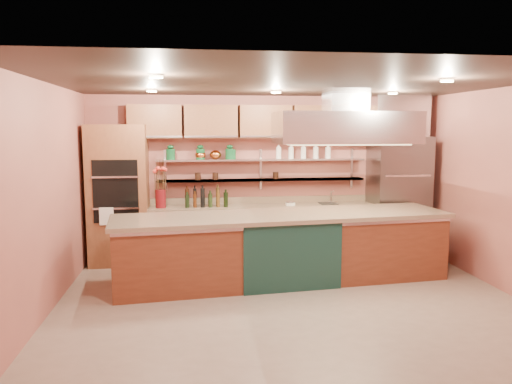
{
  "coord_description": "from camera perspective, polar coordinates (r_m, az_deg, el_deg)",
  "views": [
    {
      "loc": [
        -1.25,
        -6.17,
        2.24
      ],
      "look_at": [
        -0.32,
        1.0,
        1.32
      ],
      "focal_mm": 35.0,
      "sensor_mm": 36.0,
      "label": 1
    }
  ],
  "objects": [
    {
      "name": "copper_kettle",
      "position": [
        8.56,
        -4.66,
        4.27
      ],
      "size": [
        0.22,
        0.22,
        0.16
      ],
      "primitive_type": "ellipsoid",
      "rotation": [
        0.0,
        0.0,
        -0.15
      ],
      "color": "#CF6C2F",
      "rests_on": "wall_shelf_upper"
    },
    {
      "name": "green_canister",
      "position": [
        8.58,
        -2.78,
        4.33
      ],
      "size": [
        0.18,
        0.18,
        0.17
      ],
      "primitive_type": "cylinder",
      "rotation": [
        0.0,
        0.0,
        -0.34
      ],
      "color": "#104D25",
      "rests_on": "wall_shelf_upper"
    },
    {
      "name": "oil_bottle_cluster",
      "position": [
        8.41,
        -5.68,
        -0.86
      ],
      "size": [
        0.78,
        0.3,
        0.25
      ],
      "primitive_type": "cube",
      "rotation": [
        0.0,
        0.0,
        -0.11
      ],
      "color": "black",
      "rests_on": "back_counter"
    },
    {
      "name": "wall_back",
      "position": [
        8.8,
        0.83,
        1.81
      ],
      "size": [
        6.0,
        0.04,
        2.8
      ],
      "primitive_type": "cube",
      "color": "#A75B4F",
      "rests_on": "floor"
    },
    {
      "name": "wall_left",
      "position": [
        6.47,
        -23.01,
        -0.77
      ],
      "size": [
        0.04,
        5.0,
        2.8
      ],
      "primitive_type": "cube",
      "color": "#A75B4F",
      "rests_on": "floor"
    },
    {
      "name": "wall_shelf_lower",
      "position": [
        8.67,
        0.63,
        1.4
      ],
      "size": [
        3.6,
        0.26,
        0.03
      ],
      "primitive_type": "cube",
      "color": "silver",
      "rests_on": "wall_back"
    },
    {
      "name": "ceiling_downlights",
      "position": [
        6.51,
        3.8,
        11.94
      ],
      "size": [
        4.0,
        2.8,
        0.02
      ],
      "primitive_type": "cube",
      "color": "#FFE5A5",
      "rests_on": "ceiling"
    },
    {
      "name": "kitchen_scale",
      "position": [
        8.58,
        3.93,
        -1.23
      ],
      "size": [
        0.17,
        0.14,
        0.08
      ],
      "primitive_type": "cube",
      "rotation": [
        0.0,
        0.0,
        -0.2
      ],
      "color": "white",
      "rests_on": "back_counter"
    },
    {
      "name": "oven_stack",
      "position": [
        8.5,
        -15.42,
        -0.34
      ],
      "size": [
        0.95,
        0.64,
        2.3
      ],
      "primitive_type": "cube",
      "color": "brown",
      "rests_on": "floor"
    },
    {
      "name": "wall_front",
      "position": [
        3.96,
        11.21,
        -5.12
      ],
      "size": [
        6.0,
        0.04,
        2.8
      ],
      "primitive_type": "cube",
      "color": "#A75B4F",
      "rests_on": "floor"
    },
    {
      "name": "flower_vase",
      "position": [
        8.41,
        -10.84,
        -0.75
      ],
      "size": [
        0.19,
        0.19,
        0.3
      ],
      "primitive_type": "cylinder",
      "rotation": [
        0.0,
        0.0,
        -0.1
      ],
      "color": "#610E13",
      "rests_on": "back_counter"
    },
    {
      "name": "refrigerator",
      "position": [
        9.13,
        15.92,
        -0.48
      ],
      "size": [
        0.95,
        0.72,
        2.1
      ],
      "primitive_type": "cube",
      "color": "slate",
      "rests_on": "floor"
    },
    {
      "name": "range_hood",
      "position": [
        7.39,
        10.1,
        7.25
      ],
      "size": [
        2.0,
        1.0,
        0.45
      ],
      "primitive_type": "cube",
      "color": "silver",
      "rests_on": "ceiling"
    },
    {
      "name": "island",
      "position": [
        7.38,
        3.07,
        -6.35
      ],
      "size": [
        4.89,
        1.53,
        1.0
      ],
      "primitive_type": "cube",
      "rotation": [
        0.0,
        0.0,
        0.1
      ],
      "color": "brown",
      "rests_on": "floor"
    },
    {
      "name": "back_counter",
      "position": [
        8.64,
        0.78,
        -4.57
      ],
      "size": [
        3.84,
        0.64,
        0.93
      ],
      "primitive_type": "cube",
      "color": "tan",
      "rests_on": "floor"
    },
    {
      "name": "floor",
      "position": [
        6.68,
        3.93,
        -12.41
      ],
      "size": [
        6.0,
        5.0,
        0.02
      ],
      "primitive_type": "cube",
      "color": "gray",
      "rests_on": "ground"
    },
    {
      "name": "wall_shelf_upper",
      "position": [
        8.64,
        0.63,
        3.71
      ],
      "size": [
        3.6,
        0.26,
        0.03
      ],
      "primitive_type": "cube",
      "color": "silver",
      "rests_on": "wall_back"
    },
    {
      "name": "bar_faucet",
      "position": [
        8.84,
        8.57,
        -0.56
      ],
      "size": [
        0.04,
        0.04,
        0.23
      ],
      "primitive_type": "cylinder",
      "rotation": [
        0.0,
        0.0,
        0.22
      ],
      "color": "white",
      "rests_on": "back_counter"
    },
    {
      "name": "ceiling",
      "position": [
        6.32,
        4.16,
        12.35
      ],
      "size": [
        6.0,
        5.0,
        0.02
      ],
      "primitive_type": "cube",
      "color": "black",
      "rests_on": "wall_back"
    },
    {
      "name": "upper_cabinets",
      "position": [
        8.58,
        1.02,
        8.03
      ],
      "size": [
        4.6,
        0.36,
        0.55
      ],
      "primitive_type": "cube",
      "color": "brown",
      "rests_on": "wall_back"
    },
    {
      "name": "wall_right",
      "position": [
        7.54,
        27.02,
        0.09
      ],
      "size": [
        0.04,
        5.0,
        2.8
      ],
      "primitive_type": "cube",
      "color": "#A75B4F",
      "rests_on": "floor"
    }
  ]
}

